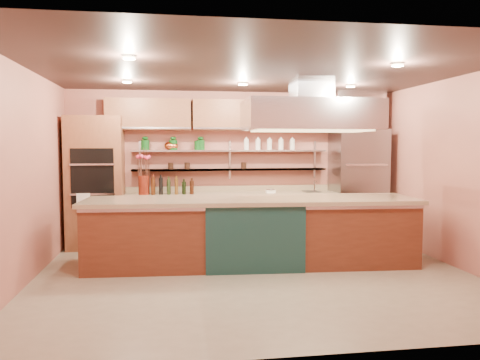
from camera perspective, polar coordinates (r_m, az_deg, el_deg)
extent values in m
cube|color=gray|center=(6.59, 1.96, -11.66)|extent=(6.00, 5.00, 0.02)
cube|color=black|center=(6.42, 2.03, 13.23)|extent=(6.00, 5.00, 0.02)
cube|color=#AD6352|center=(8.82, -0.96, 1.65)|extent=(6.00, 0.04, 2.80)
cube|color=#AD6352|center=(3.93, 8.64, -1.53)|extent=(6.00, 0.04, 2.80)
cube|color=#AD6352|center=(6.52, -24.93, 0.37)|extent=(0.04, 5.00, 2.80)
cube|color=#AD6352|center=(7.50, 25.15, 0.81)|extent=(0.04, 5.00, 2.80)
cube|color=brown|center=(8.54, -17.19, -0.30)|extent=(0.95, 0.64, 2.30)
cube|color=gray|center=(9.11, 14.17, -0.61)|extent=(0.95, 0.72, 2.10)
cube|color=#9E8D5F|center=(8.61, -1.02, -4.67)|extent=(3.84, 0.64, 0.93)
cube|color=silver|center=(8.69, -1.18, 1.28)|extent=(3.60, 0.26, 0.03)
cube|color=silver|center=(8.68, -1.18, 3.59)|extent=(3.60, 0.26, 0.03)
cube|color=brown|center=(8.65, -0.81, 7.89)|extent=(4.60, 0.36, 0.55)
cube|color=silver|center=(7.17, 8.63, 7.82)|extent=(2.00, 1.00, 0.45)
cube|color=#FFE5A5|center=(6.61, 1.70, 12.71)|extent=(4.00, 2.80, 0.02)
cube|color=brown|center=(7.06, 1.43, -6.31)|extent=(4.88, 1.33, 1.01)
cylinder|color=#5C190D|center=(8.43, -11.64, -0.61)|extent=(0.22, 0.22, 0.34)
cube|color=black|center=(8.42, -8.69, -0.70)|extent=(0.96, 0.39, 0.30)
cube|color=white|center=(8.62, 3.72, -1.24)|extent=(0.19, 0.15, 0.09)
cylinder|color=silver|center=(8.93, 9.04, -0.74)|extent=(0.04, 0.04, 0.20)
ellipsoid|color=#C35D2D|center=(8.61, -8.58, 4.15)|extent=(0.24, 0.24, 0.15)
cylinder|color=#0F4614|center=(8.62, -5.14, 4.21)|extent=(0.17, 0.17, 0.16)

